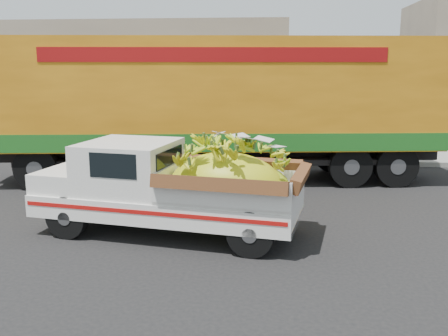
# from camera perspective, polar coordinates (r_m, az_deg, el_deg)

# --- Properties ---
(ground) EXTENTS (100.00, 100.00, 0.00)m
(ground) POSITION_cam_1_polar(r_m,az_deg,el_deg) (9.48, 2.95, -7.40)
(ground) COLOR black
(ground) RESTS_ON ground
(curb) EXTENTS (60.00, 0.25, 0.15)m
(curb) POSITION_cam_1_polar(r_m,az_deg,el_deg) (16.13, 4.05, 0.81)
(curb) COLOR gray
(curb) RESTS_ON ground
(sidewalk) EXTENTS (60.00, 4.00, 0.14)m
(sidewalk) POSITION_cam_1_polar(r_m,az_deg,el_deg) (18.20, 4.22, 2.02)
(sidewalk) COLOR gray
(sidewalk) RESTS_ON ground
(building_left) EXTENTS (18.00, 6.00, 5.00)m
(building_left) POSITION_cam_1_polar(r_m,az_deg,el_deg) (25.28, -14.09, 9.92)
(building_left) COLOR gray
(building_left) RESTS_ON ground
(pickup_truck) EXTENTS (5.09, 2.59, 1.70)m
(pickup_truck) POSITION_cam_1_polar(r_m,az_deg,el_deg) (9.14, -4.26, -2.16)
(pickup_truck) COLOR black
(pickup_truck) RESTS_ON ground
(semi_trailer) EXTENTS (12.05, 4.01, 3.80)m
(semi_trailer) POSITION_cam_1_polar(r_m,az_deg,el_deg) (13.52, -1.07, 7.51)
(semi_trailer) COLOR black
(semi_trailer) RESTS_ON ground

